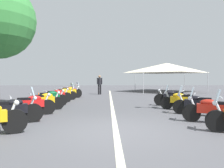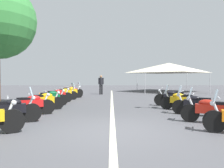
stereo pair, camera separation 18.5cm
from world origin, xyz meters
name	(u,v)px [view 2 (the right image)]	position (x,y,z in m)	size (l,w,h in m)	color
ground_plane	(113,131)	(0.00, 0.00, 0.00)	(80.00, 80.00, 0.00)	#4C4C51
lane_centre_stripe	(112,104)	(6.18, 0.00, 0.00)	(27.02, 0.16, 0.01)	beige
motorcycle_left_row_1	(8,110)	(0.96, 3.43, 0.47)	(1.07, 2.02, 1.21)	black
motorcycle_left_row_2	(30,104)	(2.51, 3.32, 0.45)	(1.10, 1.85, 0.99)	black
motorcycle_left_row_3	(43,101)	(3.96, 3.23, 0.45)	(0.99, 1.85, 0.98)	black
motorcycle_left_row_4	(50,98)	(5.53, 3.37, 0.45)	(1.06, 1.87, 0.98)	black
motorcycle_left_row_5	(56,95)	(6.93, 3.40, 0.45)	(1.34, 1.84, 0.99)	black
motorcycle_left_row_6	(64,94)	(8.43, 3.28, 0.46)	(1.32, 1.77, 1.19)	black
motorcycle_left_row_7	(70,92)	(10.01, 3.16, 0.46)	(1.30, 1.88, 1.01)	black
motorcycle_left_row_8	(71,91)	(11.43, 3.38, 0.46)	(1.15, 1.98, 1.20)	black
motorcycle_right_row_1	(212,110)	(0.94, -3.26, 0.46)	(1.02, 1.91, 1.20)	black
motorcycle_right_row_2	(197,104)	(2.48, -3.42, 0.46)	(1.13, 1.88, 1.19)	black
motorcycle_right_row_3	(182,100)	(3.92, -3.26, 0.46)	(1.01, 1.94, 1.19)	black
motorcycle_right_row_4	(174,98)	(5.33, -3.32, 0.46)	(0.93, 2.08, 1.01)	black
traffic_cone_0	(39,97)	(7.66, 4.66, 0.29)	(0.36, 0.36, 0.61)	orange
bystander_1	(101,83)	(13.72, 0.99, 1.05)	(0.32, 0.49, 1.78)	black
event_tent	(169,68)	(17.55, -6.32, 2.65)	(6.95, 6.95, 3.20)	beige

